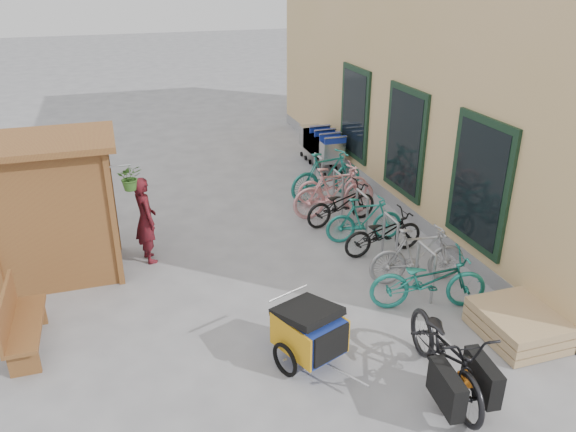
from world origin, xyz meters
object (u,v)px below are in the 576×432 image
object	(u,v)px
bike_5	(334,192)
shopping_carts	(321,143)
bike_0	(428,280)
bike_3	(364,220)
bike_2	(383,233)
person_kiosk	(146,220)
bike_1	(418,255)
cargo_bike	(447,354)
bike_6	(333,184)
bench	(19,321)
pallet_stack	(518,324)
child_trailer	(309,330)
kiosk	(46,191)
bike_4	(341,204)
bike_7	(327,175)

from	to	relation	value
bike_5	shopping_carts	bearing A→B (deg)	-16.86
bike_0	bike_3	distance (m)	2.38
bike_0	bike_2	xyz separation A→B (m)	(0.16, 1.83, -0.07)
person_kiosk	bike_1	xyz separation A→B (m)	(4.19, -2.15, -0.29)
shopping_carts	person_kiosk	distance (m)	6.19
bike_2	cargo_bike	bearing A→B (deg)	162.80
bike_6	bench	bearing A→B (deg)	124.19
bench	pallet_stack	bearing A→B (deg)	-15.21
child_trailer	bike_5	world-z (taller)	bike_5
shopping_carts	bike_5	distance (m)	3.26
cargo_bike	bike_3	world-z (taller)	cargo_bike
kiosk	bike_4	xyz separation A→B (m)	(5.39, 0.49, -1.13)
bike_0	bike_6	size ratio (longest dim) A/B	1.10
cargo_bike	bike_7	size ratio (longest dim) A/B	1.10
shopping_carts	bike_4	xyz separation A→B (m)	(-0.89, -3.51, -0.19)
kiosk	bike_0	distance (m)	6.21
person_kiosk	bike_1	world-z (taller)	person_kiosk
bench	cargo_bike	distance (m)	5.66
bike_3	bike_7	xyz separation A→B (m)	(0.11, 2.26, 0.10)
bike_1	pallet_stack	bearing A→B (deg)	-153.66
cargo_bike	bike_5	size ratio (longest dim) A/B	1.11
shopping_carts	cargo_bike	distance (m)	8.61
child_trailer	bike_3	distance (m)	3.77
bike_3	bike_7	distance (m)	2.27
bench	bike_0	world-z (taller)	bike_0
kiosk	bike_2	world-z (taller)	kiosk
bike_0	bench	bearing A→B (deg)	97.39
bike_0	shopping_carts	bearing A→B (deg)	7.71
cargo_bike	bike_0	world-z (taller)	cargo_bike
bike_5	bike_6	size ratio (longest dim) A/B	1.11
bike_0	bike_3	size ratio (longest dim) A/B	1.20
bike_5	bike_7	world-z (taller)	bike_7
pallet_stack	child_trailer	bearing A→B (deg)	172.29
kiosk	child_trailer	distance (m)	4.88
bike_0	bike_7	distance (m)	4.64
child_trailer	bike_3	xyz separation A→B (m)	(2.21, 3.06, -0.04)
bike_5	bike_0	bearing A→B (deg)	-179.97
shopping_carts	bike_0	size ratio (longest dim) A/B	1.11
bench	bike_6	size ratio (longest dim) A/B	0.87
pallet_stack	bike_0	xyz separation A→B (m)	(-0.83, 1.09, 0.26)
kiosk	cargo_bike	world-z (taller)	kiosk
bench	bike_7	size ratio (longest dim) A/B	0.78
bike_0	bike_4	world-z (taller)	bike_0
kiosk	bike_7	bearing A→B (deg)	18.34
kiosk	bench	world-z (taller)	kiosk
bike_1	bike_4	distance (m)	2.57
bike_1	bike_6	xyz separation A→B (m)	(-0.03, 3.65, -0.07)
pallet_stack	bench	world-z (taller)	bench
shopping_carts	bike_0	xyz separation A→B (m)	(-0.83, -6.79, -0.14)
pallet_stack	bike_1	bearing A→B (deg)	108.30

